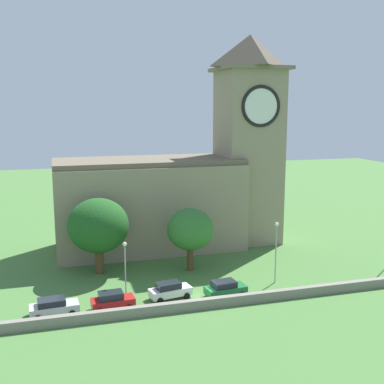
{
  "coord_description": "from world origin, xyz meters",
  "views": [
    {
      "loc": [
        -14.0,
        -44.32,
        19.81
      ],
      "look_at": [
        1.19,
        8.11,
        9.95
      ],
      "focal_mm": 44.18,
      "sensor_mm": 36.0,
      "label": 1
    }
  ],
  "objects_px": {
    "car_silver": "(54,307)",
    "church": "(186,179)",
    "streetlamp_central": "(276,243)",
    "tree_riverside_west": "(98,226)",
    "car_red": "(112,301)",
    "car_white": "(170,290)",
    "streetlamp_west_mid": "(125,260)",
    "tree_churchyard": "(190,230)",
    "car_green": "(225,289)"
  },
  "relations": [
    {
      "from": "car_green",
      "to": "streetlamp_west_mid",
      "type": "bearing_deg",
      "value": 166.14
    },
    {
      "from": "car_red",
      "to": "car_white",
      "type": "bearing_deg",
      "value": 10.42
    },
    {
      "from": "car_green",
      "to": "streetlamp_west_mid",
      "type": "height_order",
      "value": "streetlamp_west_mid"
    },
    {
      "from": "car_white",
      "to": "tree_riverside_west",
      "type": "relative_size",
      "value": 0.5
    },
    {
      "from": "streetlamp_central",
      "to": "tree_riverside_west",
      "type": "distance_m",
      "value": 20.93
    },
    {
      "from": "car_white",
      "to": "streetlamp_central",
      "type": "height_order",
      "value": "streetlamp_central"
    },
    {
      "from": "car_silver",
      "to": "streetlamp_west_mid",
      "type": "distance_m",
      "value": 8.29
    },
    {
      "from": "streetlamp_west_mid",
      "to": "tree_churchyard",
      "type": "xyz_separation_m",
      "value": [
        8.87,
        6.44,
        0.98
      ]
    },
    {
      "from": "tree_riverside_west",
      "to": "car_white",
      "type": "bearing_deg",
      "value": -57.18
    },
    {
      "from": "car_silver",
      "to": "church",
      "type": "bearing_deg",
      "value": 45.98
    },
    {
      "from": "church",
      "to": "car_silver",
      "type": "distance_m",
      "value": 28.26
    },
    {
      "from": "car_white",
      "to": "car_green",
      "type": "xyz_separation_m",
      "value": [
        5.76,
        -1.14,
        -0.02
      ]
    },
    {
      "from": "tree_riverside_west",
      "to": "car_green",
      "type": "bearing_deg",
      "value": -42.2
    },
    {
      "from": "car_green",
      "to": "streetlamp_west_mid",
      "type": "xyz_separation_m",
      "value": [
        -10.17,
        2.51,
        3.28
      ]
    },
    {
      "from": "car_red",
      "to": "tree_churchyard",
      "type": "xyz_separation_m",
      "value": [
        10.56,
        8.93,
        4.21
      ]
    },
    {
      "from": "car_red",
      "to": "car_green",
      "type": "distance_m",
      "value": 11.86
    },
    {
      "from": "car_white",
      "to": "car_green",
      "type": "relative_size",
      "value": 1.02
    },
    {
      "from": "car_white",
      "to": "tree_churchyard",
      "type": "distance_m",
      "value": 9.94
    },
    {
      "from": "car_green",
      "to": "tree_riverside_west",
      "type": "xyz_separation_m",
      "value": [
        -12.1,
        10.97,
        5.02
      ]
    },
    {
      "from": "car_silver",
      "to": "car_green",
      "type": "distance_m",
      "value": 17.47
    },
    {
      "from": "car_white",
      "to": "car_red",
      "type": "bearing_deg",
      "value": -169.58
    },
    {
      "from": "tree_churchyard",
      "to": "car_silver",
      "type": "bearing_deg",
      "value": -152.13
    },
    {
      "from": "car_silver",
      "to": "tree_churchyard",
      "type": "xyz_separation_m",
      "value": [
        16.17,
        8.55,
        4.3
      ]
    },
    {
      "from": "church",
      "to": "car_green",
      "type": "relative_size",
      "value": 7.17
    },
    {
      "from": "church",
      "to": "tree_riverside_west",
      "type": "distance_m",
      "value": 16.34
    },
    {
      "from": "church",
      "to": "car_silver",
      "type": "bearing_deg",
      "value": -134.02
    },
    {
      "from": "church",
      "to": "car_red",
      "type": "relative_size",
      "value": 7.53
    },
    {
      "from": "church",
      "to": "car_red",
      "type": "distance_m",
      "value": 25.18
    },
    {
      "from": "car_red",
      "to": "car_white",
      "type": "distance_m",
      "value": 6.21
    },
    {
      "from": "church",
      "to": "streetlamp_west_mid",
      "type": "relative_size",
      "value": 5.33
    },
    {
      "from": "car_silver",
      "to": "car_green",
      "type": "xyz_separation_m",
      "value": [
        17.47,
        -0.4,
        0.04
      ]
    },
    {
      "from": "car_red",
      "to": "tree_riverside_west",
      "type": "relative_size",
      "value": 0.47
    },
    {
      "from": "car_red",
      "to": "streetlamp_west_mid",
      "type": "height_order",
      "value": "streetlamp_west_mid"
    },
    {
      "from": "tree_churchyard",
      "to": "tree_riverside_west",
      "type": "height_order",
      "value": "tree_riverside_west"
    },
    {
      "from": "church",
      "to": "car_red",
      "type": "height_order",
      "value": "church"
    },
    {
      "from": "church",
      "to": "car_white",
      "type": "bearing_deg",
      "value": -110.53
    },
    {
      "from": "car_white",
      "to": "streetlamp_west_mid",
      "type": "height_order",
      "value": "streetlamp_west_mid"
    },
    {
      "from": "streetlamp_west_mid",
      "to": "streetlamp_central",
      "type": "distance_m",
      "value": 17.05
    },
    {
      "from": "car_red",
      "to": "tree_churchyard",
      "type": "distance_m",
      "value": 14.46
    },
    {
      "from": "car_white",
      "to": "streetlamp_central",
      "type": "relative_size",
      "value": 0.66
    },
    {
      "from": "car_silver",
      "to": "streetlamp_central",
      "type": "distance_m",
      "value": 24.71
    },
    {
      "from": "car_silver",
      "to": "car_red",
      "type": "distance_m",
      "value": 5.62
    },
    {
      "from": "car_white",
      "to": "streetlamp_central",
      "type": "distance_m",
      "value": 13.24
    },
    {
      "from": "church",
      "to": "tree_riverside_west",
      "type": "height_order",
      "value": "church"
    },
    {
      "from": "church",
      "to": "tree_churchyard",
      "type": "relative_size",
      "value": 4.21
    },
    {
      "from": "car_white",
      "to": "car_silver",
      "type": "bearing_deg",
      "value": -176.38
    },
    {
      "from": "car_red",
      "to": "streetlamp_central",
      "type": "distance_m",
      "value": 19.24
    },
    {
      "from": "church",
      "to": "tree_churchyard",
      "type": "height_order",
      "value": "church"
    },
    {
      "from": "tree_churchyard",
      "to": "car_white",
      "type": "bearing_deg",
      "value": -119.72
    },
    {
      "from": "car_green",
      "to": "tree_churchyard",
      "type": "bearing_deg",
      "value": 98.27
    }
  ]
}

